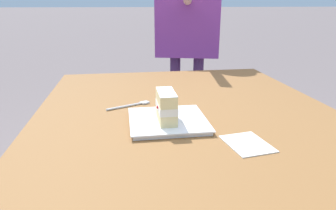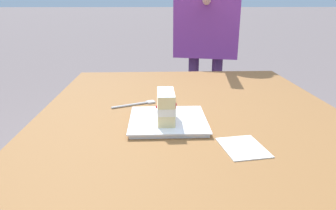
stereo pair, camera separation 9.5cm
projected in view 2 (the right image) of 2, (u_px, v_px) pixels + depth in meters
The scene contains 6 objects.
patio_table at pixel (194, 148), 1.01m from camera, with size 1.52×1.06×0.77m.
dessert_plate at pixel (168, 121), 0.97m from camera, with size 0.24×0.24×0.02m.
cake_slice at pixel (166, 106), 0.94m from camera, with size 0.12×0.07×0.09m.
dessert_fork at pixel (137, 104), 1.14m from camera, with size 0.08×0.16×0.01m.
paper_napkin at pixel (243, 147), 0.81m from camera, with size 0.15×0.13×0.00m.
diner_person at pixel (207, 19), 2.02m from camera, with size 0.59×0.46×1.55m.
Camera 2 is at (-0.90, 0.12, 1.14)m, focal length 32.65 mm.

